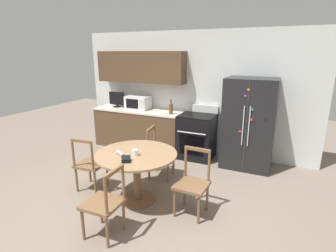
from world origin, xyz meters
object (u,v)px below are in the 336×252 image
at_px(refrigerator, 249,124).
at_px(wallet, 126,160).
at_px(oven_range, 197,136).
at_px(candle_glass, 135,153).
at_px(countertop_tv, 117,99).
at_px(dining_chair_right, 192,184).
at_px(dining_chair_left, 90,164).
at_px(counter_bottle, 171,109).
at_px(dining_chair_far, 160,154).
at_px(microwave, 138,103).
at_px(dining_chair_near, 105,204).

height_order(refrigerator, wallet, refrigerator).
xyz_separation_m(refrigerator, oven_range, (-1.03, 0.03, -0.39)).
bearing_deg(candle_glass, oven_range, 83.74).
distance_m(countertop_tv, dining_chair_right, 3.36).
distance_m(countertop_tv, wallet, 2.98).
distance_m(oven_range, dining_chair_left, 2.30).
bearing_deg(dining_chair_left, counter_bottle, 69.06).
xyz_separation_m(oven_range, counter_bottle, (-0.56, -0.09, 0.55)).
xyz_separation_m(countertop_tv, counter_bottle, (1.47, -0.15, -0.07)).
bearing_deg(countertop_tv, wallet, -52.70).
bearing_deg(dining_chair_far, refrigerator, 122.55).
bearing_deg(wallet, refrigerator, 61.15).
relative_size(microwave, dining_chair_near, 0.59).
distance_m(candle_glass, wallet, 0.24).
xyz_separation_m(countertop_tv, candle_glass, (1.80, -2.12, -0.30)).
xyz_separation_m(countertop_tv, wallet, (1.80, -2.36, -0.31)).
height_order(microwave, dining_chair_right, microwave).
height_order(microwave, dining_chair_left, microwave).
bearing_deg(dining_chair_near, candle_glass, 1.37).
height_order(dining_chair_left, candle_glass, dining_chair_left).
bearing_deg(microwave, dining_chair_far, -46.56).
height_order(oven_range, dining_chair_near, oven_range).
distance_m(counter_bottle, dining_chair_near, 2.83).
height_order(dining_chair_near, dining_chair_left, same).
bearing_deg(dining_chair_far, wallet, -3.70).
relative_size(microwave, counter_bottle, 1.72).
bearing_deg(dining_chair_far, dining_chair_right, 40.41).
xyz_separation_m(countertop_tv, dining_chair_far, (1.72, -1.20, -0.66)).
bearing_deg(counter_bottle, oven_range, 8.94).
height_order(candle_glass, wallet, candle_glass).
relative_size(dining_chair_far, dining_chair_right, 1.00).
relative_size(refrigerator, microwave, 3.20).
height_order(oven_range, microwave, microwave).
xyz_separation_m(refrigerator, dining_chair_left, (-2.13, -1.99, -0.42)).
bearing_deg(refrigerator, wallet, -118.85).
height_order(dining_chair_left, wallet, dining_chair_left).
height_order(refrigerator, countertop_tv, refrigerator).
bearing_deg(dining_chair_right, countertop_tv, -35.25).
distance_m(dining_chair_right, candle_glass, 0.90).
distance_m(oven_range, countertop_tv, 2.12).
bearing_deg(countertop_tv, dining_chair_left, -66.22).
relative_size(refrigerator, wallet, 9.98).
height_order(dining_chair_left, dining_chair_right, same).
relative_size(microwave, dining_chair_right, 0.59).
height_order(dining_chair_near, wallet, dining_chair_near).
xyz_separation_m(microwave, dining_chair_far, (1.15, -1.22, -0.61)).
bearing_deg(microwave, counter_bottle, -10.41).
height_order(dining_chair_right, candle_glass, dining_chair_right).
bearing_deg(dining_chair_right, candle_glass, 10.39).
bearing_deg(oven_range, counter_bottle, -171.06).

